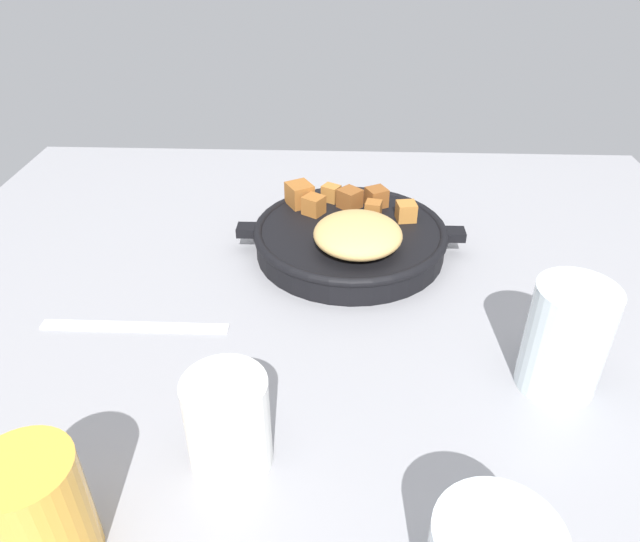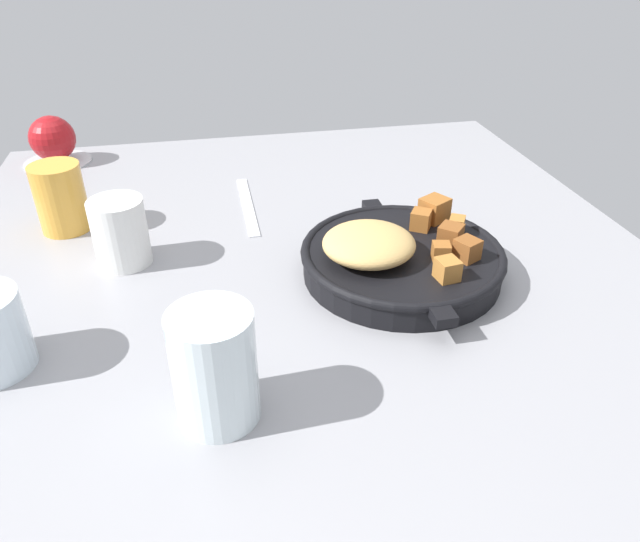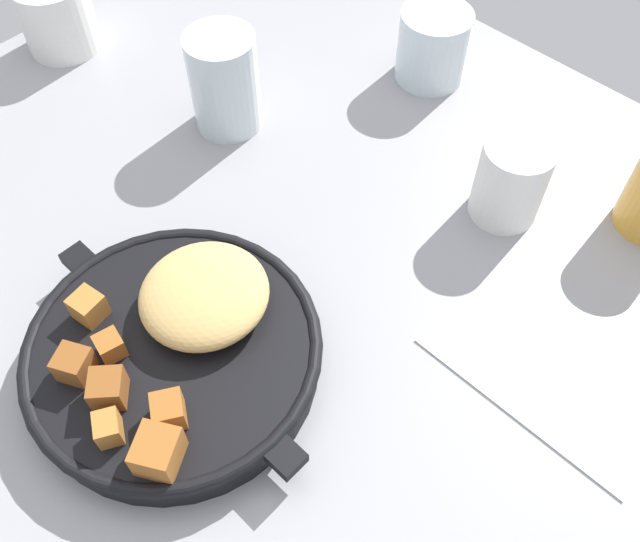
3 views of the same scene
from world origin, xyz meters
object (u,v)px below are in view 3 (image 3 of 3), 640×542
object	(u,v)px
cast_iron_skillet	(177,347)
water_glass_short	(433,46)
water_glass_tall	(224,82)
white_creamer_pitcher	(511,181)
butter_knife	(517,409)
ceramic_mug_white	(57,16)

from	to	relation	value
cast_iron_skillet	water_glass_short	bearing A→B (deg)	100.76
cast_iron_skillet	water_glass_tall	bearing A→B (deg)	130.18
white_creamer_pitcher	water_glass_tall	xyz separation A→B (cm)	(-29.70, -10.36, 1.16)
cast_iron_skillet	water_glass_tall	size ratio (longest dim) A/B	2.67
butter_knife	ceramic_mug_white	size ratio (longest dim) A/B	2.37
white_creamer_pitcher	water_glass_tall	world-z (taller)	water_glass_tall
butter_knife	water_glass_tall	size ratio (longest dim) A/B	1.87
ceramic_mug_white	butter_knife	bearing A→B (deg)	-1.65
ceramic_mug_white	water_glass_short	distance (cm)	44.68
butter_knife	cast_iron_skillet	bearing A→B (deg)	-145.08
ceramic_mug_white	water_glass_tall	distance (cm)	25.27
butter_knife	water_glass_tall	bearing A→B (deg)	171.08
cast_iron_skillet	ceramic_mug_white	distance (cm)	48.18
water_glass_short	white_creamer_pitcher	distance (cm)	21.80
cast_iron_skillet	white_creamer_pitcher	size ratio (longest dim) A/B	3.37
cast_iron_skillet	butter_knife	xyz separation A→B (cm)	(23.66, 16.52, -2.45)
white_creamer_pitcher	cast_iron_skillet	bearing A→B (deg)	-106.55
cast_iron_skillet	water_glass_tall	world-z (taller)	water_glass_tall
water_glass_short	water_glass_tall	distance (cm)	24.49
white_creamer_pitcher	water_glass_tall	distance (cm)	31.48
cast_iron_skillet	butter_knife	bearing A→B (deg)	34.93
cast_iron_skillet	water_glass_short	size ratio (longest dim) A/B	3.55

